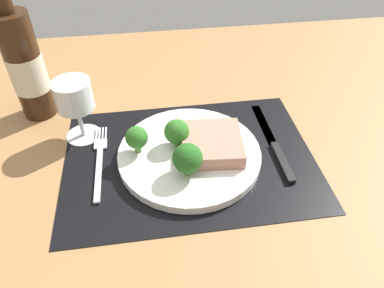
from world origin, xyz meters
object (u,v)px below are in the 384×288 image
plate (189,154)px  knife (275,146)px  wine_glass (74,99)px  steak (211,142)px  wine_bottle (26,65)px  fork (100,160)px

plate → knife: (16.45, 0.53, -0.50)cm
plate → wine_glass: (-19.80, 9.58, 7.59)cm
steak → wine_bottle: wine_bottle is taller
plate → steak: size_ratio=2.36×
wine_bottle → wine_glass: wine_bottle is taller
plate → wine_glass: wine_glass is taller
fork → steak: bearing=-3.3°
steak → wine_glass: size_ratio=0.89×
steak → knife: (12.39, 0.21, -2.64)cm
steak → fork: steak is taller
steak → wine_bottle: (-33.42, 18.39, 7.99)cm
knife → wine_bottle: size_ratio=0.77×
steak → wine_glass: bearing=158.8°
steak → fork: size_ratio=0.57×
knife → wine_glass: wine_glass is taller
plate → fork: plate is taller
fork → wine_bottle: bearing=126.7°
knife → wine_bottle: wine_bottle is taller
knife → wine_bottle: bearing=159.1°
wine_bottle → fork: bearing=-53.0°
plate → knife: bearing=1.8°
wine_bottle → steak: bearing=-28.8°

